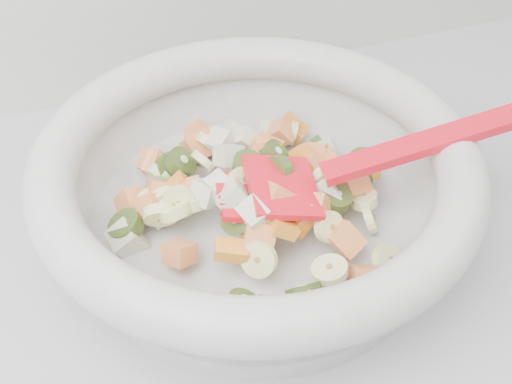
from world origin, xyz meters
name	(u,v)px	position (x,y,z in m)	size (l,w,h in m)	color
mixing_bowl	(256,185)	(0.06, 1.49, 0.95)	(0.42, 0.35, 0.12)	silver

